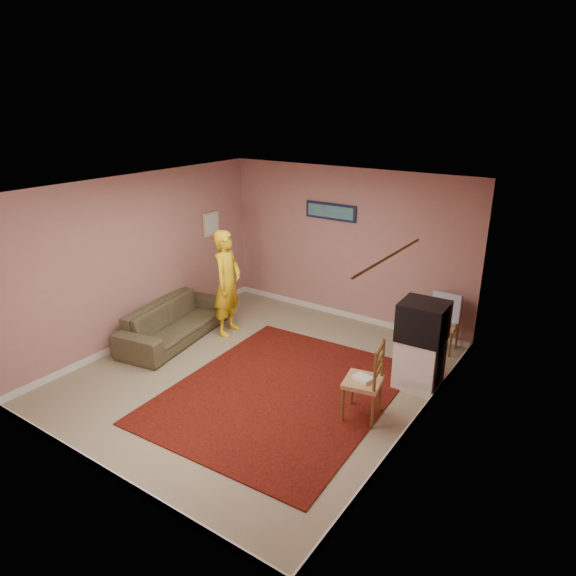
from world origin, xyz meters
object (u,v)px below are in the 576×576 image
Objects in this scene: sofa at (174,322)px; chair_a at (445,318)px; person at (227,283)px; tv_cabinet at (419,363)px; crt_tv at (423,321)px; chair_b at (363,373)px.

chair_a is at bearing -70.82° from sofa.
chair_a is at bearing -80.28° from person.
sofa is at bearing -151.15° from chair_a.
tv_cabinet is 3.83m from sofa.
crt_tv reaches higher than chair_a.
crt_tv is at bearing -177.57° from tv_cabinet.
person reaches higher than crt_tv.
tv_cabinet is at bearing -87.83° from sofa.
crt_tv is 1.30× the size of chair_a.
chair_a is 0.28× the size of person.
crt_tv is at bearing -101.69° from person.
chair_a is (-0.07, 1.24, -0.42)m from crt_tv.
crt_tv is (-0.01, -0.00, 0.60)m from tv_cabinet.
person is (-3.19, -0.11, 0.51)m from tv_cabinet.
crt_tv reaches higher than tv_cabinet.
tv_cabinet is 0.34× the size of sofa.
chair_b is 3.04m from person.
person is at bearing -119.32° from chair_b.
crt_tv is 1.31m from chair_a.
chair_a is at bearing 93.74° from tv_cabinet.
sofa is at bearing -105.75° from chair_b.
crt_tv is 3.88m from sofa.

